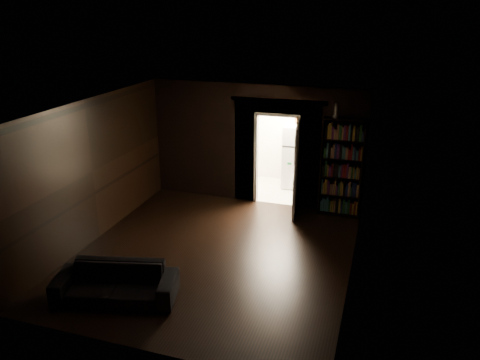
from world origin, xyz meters
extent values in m
plane|color=black|center=(0.00, 0.00, 0.00)|extent=(5.50, 5.50, 0.00)
cube|color=black|center=(-1.23, 2.80, 1.40)|extent=(2.55, 0.10, 2.80)
cube|color=black|center=(1.73, 2.80, 1.40)|extent=(1.55, 0.10, 2.80)
cube|color=black|center=(0.50, 2.80, 2.45)|extent=(0.90, 0.10, 0.70)
cube|color=black|center=(-2.50, 0.00, 1.40)|extent=(0.02, 5.50, 2.80)
cube|color=black|center=(2.50, 0.00, 1.40)|extent=(0.02, 5.50, 2.80)
cube|color=black|center=(0.00, -2.75, 1.40)|extent=(5.00, 0.02, 2.80)
cube|color=beige|center=(0.00, 0.00, 2.80)|extent=(5.00, 5.50, 0.02)
cube|color=white|center=(0.50, 2.74, 1.05)|extent=(1.04, 0.06, 2.17)
cube|color=beige|center=(0.50, 3.65, -0.05)|extent=(2.20, 1.80, 0.10)
cube|color=white|center=(0.50, 4.50, 1.20)|extent=(2.20, 0.10, 2.40)
cube|color=white|center=(-0.55, 3.65, 1.20)|extent=(0.10, 1.60, 2.40)
cube|color=white|center=(1.55, 3.65, 1.20)|extent=(0.10, 1.60, 2.40)
cube|color=white|center=(0.50, 3.65, 2.45)|extent=(2.20, 1.80, 0.10)
cube|color=#D47278|center=(0.50, 4.44, 2.22)|extent=(2.00, 0.04, 0.26)
imported|color=black|center=(-1.00, -1.79, 0.37)|extent=(2.06, 1.26, 0.74)
cube|color=black|center=(2.00, 2.59, 1.10)|extent=(0.92, 0.38, 2.20)
cube|color=white|center=(0.79, 4.03, 0.82)|extent=(0.91, 0.88, 1.65)
cube|color=white|center=(1.04, 2.31, 1.02)|extent=(0.19, 0.85, 2.05)
cube|color=white|center=(1.80, 2.55, 2.36)|extent=(0.12, 0.12, 0.33)
cube|color=black|center=(0.88, 4.05, 1.77)|extent=(0.60, 0.17, 0.24)
camera|label=1|loc=(2.82, -7.27, 4.39)|focal=35.00mm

